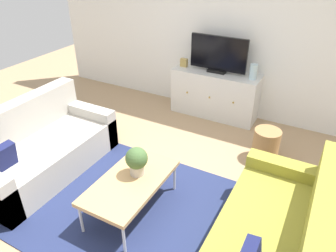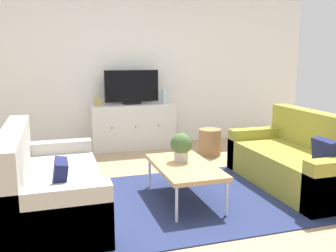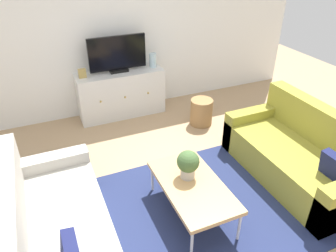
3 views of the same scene
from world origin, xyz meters
TOP-DOWN VIEW (x-y plane):
  - ground_plane at (0.00, 0.00)m, footprint 10.00×10.00m
  - wall_back at (0.00, 2.55)m, footprint 6.40×0.12m
  - area_rug at (0.00, -0.15)m, footprint 2.50×1.90m
  - couch_left_side at (-1.44, -0.10)m, footprint 0.87×1.76m
  - couch_right_side at (1.44, -0.10)m, footprint 0.87×1.76m
  - coffee_table at (-0.04, -0.16)m, footprint 0.58×1.06m
  - potted_plant at (-0.04, -0.03)m, footprint 0.23×0.23m
  - tv_console at (-0.08, 2.27)m, footprint 1.36×0.47m
  - flat_screen_tv at (-0.08, 2.29)m, footprint 0.88×0.16m
  - glass_vase at (0.48, 2.27)m, footprint 0.11×0.11m
  - mantel_clock at (-0.64, 2.27)m, footprint 0.11×0.07m
  - wicker_basket at (0.96, 1.47)m, footprint 0.34×0.34m

SIDE VIEW (x-z plane):
  - ground_plane at x=0.00m, z-range 0.00..0.00m
  - area_rug at x=0.00m, z-range 0.00..0.01m
  - wicker_basket at x=0.96m, z-range 0.00..0.41m
  - couch_left_side at x=-1.44m, z-range -0.15..0.71m
  - couch_right_side at x=1.44m, z-range -0.15..0.71m
  - tv_console at x=-0.08m, z-range 0.00..0.73m
  - coffee_table at x=-0.04m, z-range 0.17..0.57m
  - potted_plant at x=-0.04m, z-range 0.41..0.73m
  - mantel_clock at x=-0.64m, z-range 0.73..0.86m
  - glass_vase at x=0.48m, z-range 0.73..0.96m
  - flat_screen_tv at x=-0.08m, z-range 0.73..1.28m
  - wall_back at x=0.00m, z-range 0.00..2.70m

